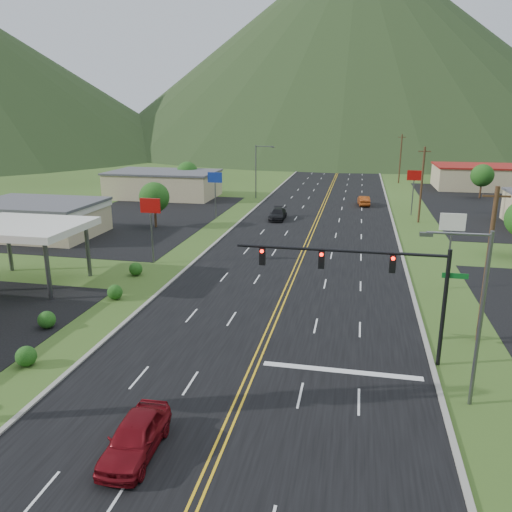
% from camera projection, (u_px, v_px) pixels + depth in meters
% --- Properties ---
extents(traffic_signal, '(13.10, 0.43, 7.00)m').
position_uv_depth(traffic_signal, '(373.00, 274.00, 28.53)').
color(traffic_signal, black).
rests_on(traffic_signal, ground).
extents(streetlight_east, '(3.28, 0.25, 9.00)m').
position_uv_depth(streetlight_east, '(475.00, 308.00, 23.90)').
color(streetlight_east, '#59595E').
rests_on(streetlight_east, ground).
extents(streetlight_west, '(3.28, 0.25, 9.00)m').
position_uv_depth(streetlight_west, '(258.00, 168.00, 84.82)').
color(streetlight_west, '#59595E').
rests_on(streetlight_west, ground).
extents(gas_canopy, '(10.00, 8.00, 5.30)m').
position_uv_depth(gas_canopy, '(23.00, 229.00, 41.74)').
color(gas_canopy, white).
rests_on(gas_canopy, ground).
extents(building_west_mid, '(14.40, 10.40, 4.10)m').
position_uv_depth(building_west_mid, '(38.00, 217.00, 59.47)').
color(building_west_mid, '#C6BA8A').
rests_on(building_west_mid, ground).
extents(building_west_far, '(18.40, 11.40, 4.50)m').
position_uv_depth(building_west_far, '(164.00, 184.00, 86.92)').
color(building_west_far, '#C6BA8A').
rests_on(building_west_far, ground).
extents(building_east_far, '(16.40, 12.40, 4.50)m').
position_uv_depth(building_east_far, '(478.00, 177.00, 96.73)').
color(building_east_far, '#C6BA8A').
rests_on(building_east_far, ground).
extents(pole_sign_west_a, '(2.00, 0.18, 6.40)m').
position_uv_depth(pole_sign_west_a, '(151.00, 212.00, 47.66)').
color(pole_sign_west_a, '#59595E').
rests_on(pole_sign_west_a, ground).
extents(pole_sign_west_b, '(2.00, 0.18, 6.40)m').
position_uv_depth(pole_sign_west_b, '(215.00, 182.00, 68.37)').
color(pole_sign_west_b, '#59595E').
rests_on(pole_sign_west_b, ground).
extents(pole_sign_east_a, '(2.00, 0.18, 6.40)m').
position_uv_depth(pole_sign_east_a, '(452.00, 230.00, 40.52)').
color(pole_sign_east_a, '#59595E').
rests_on(pole_sign_east_a, ground).
extents(pole_sign_east_b, '(2.00, 0.18, 6.40)m').
position_uv_depth(pole_sign_east_b, '(414.00, 180.00, 70.64)').
color(pole_sign_east_b, '#59595E').
rests_on(pole_sign_east_b, ground).
extents(tree_west_a, '(3.84, 3.84, 5.82)m').
position_uv_depth(tree_west_a, '(154.00, 197.00, 63.27)').
color(tree_west_a, '#382314').
rests_on(tree_west_a, ground).
extents(tree_west_b, '(3.84, 3.84, 5.82)m').
position_uv_depth(tree_west_b, '(187.00, 172.00, 89.66)').
color(tree_west_b, '#382314').
rests_on(tree_west_b, ground).
extents(tree_east_b, '(3.84, 3.84, 5.82)m').
position_uv_depth(tree_east_b, '(482.00, 175.00, 85.37)').
color(tree_east_b, '#382314').
rests_on(tree_east_b, ground).
extents(utility_pole_a, '(1.60, 0.28, 10.00)m').
position_uv_depth(utility_pole_a, '(487.00, 264.00, 30.99)').
color(utility_pole_a, '#382314').
rests_on(utility_pole_a, ground).
extents(utility_pole_b, '(1.60, 0.28, 10.00)m').
position_uv_depth(utility_pole_b, '(422.00, 184.00, 65.82)').
color(utility_pole_b, '#382314').
rests_on(utility_pole_b, ground).
extents(utility_pole_c, '(1.60, 0.28, 10.00)m').
position_uv_depth(utility_pole_c, '(400.00, 158.00, 103.47)').
color(utility_pole_c, '#382314').
rests_on(utility_pole_c, ground).
extents(utility_pole_d, '(1.60, 0.28, 10.00)m').
position_uv_depth(utility_pole_d, '(390.00, 146.00, 141.11)').
color(utility_pole_d, '#382314').
rests_on(utility_pole_d, ground).
extents(mountain_n, '(220.00, 220.00, 85.00)m').
position_uv_depth(mountain_n, '(354.00, 44.00, 213.42)').
color(mountain_n, '#1E3016').
rests_on(mountain_n, ground).
extents(car_red_near, '(2.10, 4.87, 1.64)m').
position_uv_depth(car_red_near, '(135.00, 438.00, 21.33)').
color(car_red_near, maroon).
rests_on(car_red_near, ground).
extents(car_dark_mid, '(2.07, 5.04, 1.46)m').
position_uv_depth(car_dark_mid, '(278.00, 215.00, 68.59)').
color(car_dark_mid, black).
rests_on(car_dark_mid, ground).
extents(car_red_far, '(2.05, 4.70, 1.50)m').
position_uv_depth(car_red_far, '(364.00, 201.00, 79.17)').
color(car_red_far, '#90380F').
rests_on(car_red_far, ground).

